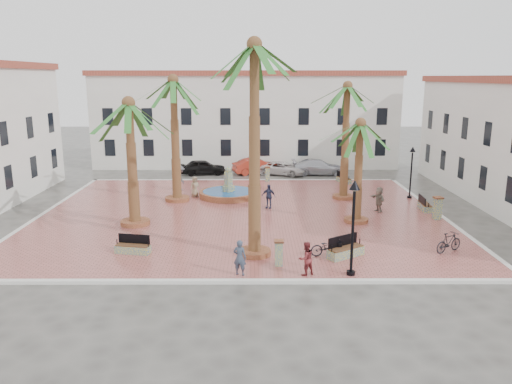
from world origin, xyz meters
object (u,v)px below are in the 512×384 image
bollard_se (279,252)px  litter_bin (338,249)px  palm_e (360,136)px  bollard_e (438,208)px  fountain (229,193)px  bollard_n (267,174)px  car_red (257,166)px  bench_ne (344,180)px  palm_ne (347,99)px  cyclist_b (306,258)px  pedestrian_north (181,178)px  bench_s (133,248)px  car_black (203,167)px  bicycle_a (328,247)px  palm_s (254,67)px  car_white (282,168)px  bench_se (345,251)px  pedestrian_fountain_a (195,187)px  bench_e (425,206)px  bicycle_b (449,242)px  palm_nw (174,94)px  cyclist_a (240,258)px  palm_sw (129,119)px  pedestrian_east (379,199)px  lamppost_s (354,211)px  car_silver (318,167)px  lamppost_e (412,163)px

bollard_se → litter_bin: bollard_se is taller
palm_e → bollard_e: size_ratio=4.42×
fountain → bollard_n: bearing=61.5°
bollard_se → car_red: (-0.94, 23.73, -0.06)m
bench_ne → palm_ne: bearing=150.4°
fountain → litter_bin: bearing=-64.2°
palm_ne → cyclist_b: palm_ne is taller
palm_ne → car_red: palm_ne is taller
pedestrian_north → car_red: pedestrian_north is taller
bollard_e → litter_bin: bearing=-138.0°
bench_s → car_red: car_red is taller
litter_bin → car_black: bearing=112.2°
bicycle_a → litter_bin: bearing=-101.0°
palm_s → bench_ne: bearing=66.7°
car_white → car_red: bearing=100.5°
palm_e → car_black: bearing=124.7°
bench_se → pedestrian_fountain_a: 15.65m
palm_s → bench_e: (11.48, 8.64, -8.95)m
fountain → bicycle_b: fountain is taller
palm_nw → palm_s: bearing=-63.6°
car_red → palm_s: bearing=161.6°
litter_bin → cyclist_b: (-1.88, -2.43, 0.41)m
palm_ne → car_white: palm_ne is taller
bench_e → bollard_se: size_ratio=1.46×
bicycle_a → cyclist_b: cyclist_b is taller
bench_s → cyclist_a: 6.26m
palm_sw → bollard_n: palm_sw is taller
pedestrian_east → palm_nw: bearing=-119.2°
palm_ne → palm_s: bearing=-118.7°
palm_ne → litter_bin: palm_ne is taller
palm_sw → bollard_e: 19.62m
palm_s → bicycle_a: bearing=-3.0°
bench_s → car_red: (6.40, 21.99, 0.32)m
bollard_e → bicycle_b: 6.25m
car_white → bollard_n: bearing=179.1°
palm_sw → bicycle_a: (10.95, -5.49, -5.92)m
pedestrian_east → cyclist_b: bearing=-45.3°
bicycle_a → car_white: (-1.10, 21.96, -0.01)m
lamppost_s → litter_bin: (-0.18, 2.43, -2.61)m
car_silver → bicycle_b: bearing=-169.9°
bench_ne → car_red: 8.72m
palm_e → bollard_se: (-5.15, -7.33, -4.67)m
fountain → car_white: bearing=63.9°
lamppost_e → bicycle_b: lamppost_e is taller
palm_ne → bollard_e: palm_ne is taller
bollard_n → pedestrian_fountain_a: 7.94m
palm_sw → pedestrian_north: (1.42, 9.50, -5.43)m
cyclist_b → car_red: cyclist_b is taller
cyclist_a → pedestrian_east: size_ratio=0.99×
palm_s → car_black: palm_s is taller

